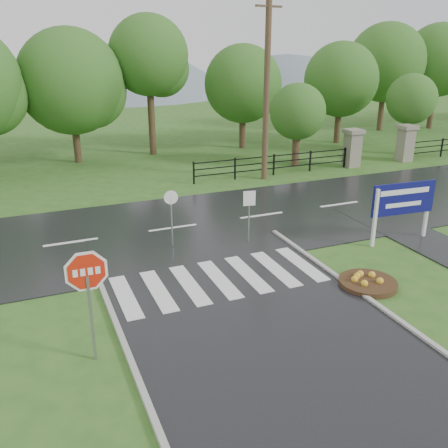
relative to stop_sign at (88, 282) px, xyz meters
name	(u,v)px	position (x,y,z in m)	size (l,w,h in m)	color
ground	(300,372)	(4.30, -2.31, -2.06)	(120.00, 120.00, 0.00)	#305D1F
main_road	(173,229)	(4.30, 7.69, -2.06)	(90.00, 8.00, 0.04)	black
walkway	(447,251)	(12.80, 1.69, -2.06)	(2.20, 11.00, 0.04)	#252527
crosswalk	(219,279)	(4.30, 2.69, -2.00)	(6.50, 2.80, 0.02)	silver
pillar_west	(352,147)	(17.30, 13.69, -0.88)	(1.00, 1.00, 2.24)	gray
pillar_east	(406,142)	(21.30, 13.69, -0.88)	(1.00, 1.00, 2.24)	gray
fence_west	(274,163)	(12.05, 13.69, -1.34)	(9.58, 0.08, 1.20)	black
hills	(91,201)	(7.79, 62.69, -17.60)	(102.00, 48.00, 48.00)	slate
treeline	(125,156)	(5.30, 21.69, -2.06)	(83.20, 5.20, 10.00)	#2A5C1C
stop_sign	(88,282)	(0.00, 0.00, 0.00)	(1.33, 0.07, 2.99)	#939399
estate_billboard	(403,202)	(11.79, 3.12, -0.47)	(2.65, 0.25, 2.32)	silver
flower_bed	(368,282)	(8.43, 0.60, -1.93)	(1.79, 1.79, 0.36)	#332111
reg_sign_small	(249,206)	(6.48, 5.15, -0.60)	(0.45, 0.12, 2.05)	#939399
reg_sign_round	(171,212)	(3.73, 5.87, -0.67)	(0.50, 0.11, 2.18)	#939399
utility_pole_east	(267,89)	(11.20, 13.19, 2.75)	(1.66, 0.51, 9.46)	#473523
entrance_tree_left	(298,112)	(14.31, 15.19, 1.16)	(3.29, 3.29, 4.88)	#3D2B1C
entrance_tree_right	(411,100)	(22.72, 15.19, 1.51)	(3.21, 3.21, 5.20)	#3D2B1C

